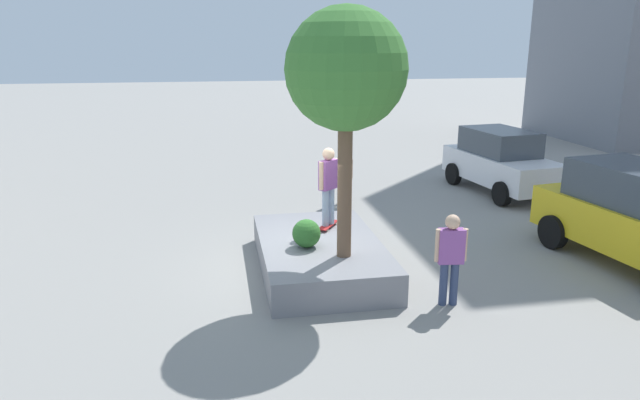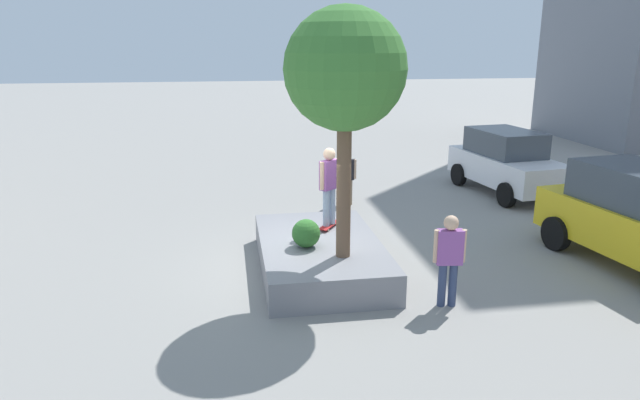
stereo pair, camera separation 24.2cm
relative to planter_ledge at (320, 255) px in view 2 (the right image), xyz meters
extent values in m
plane|color=gray|center=(-0.20, -0.30, -0.32)|extent=(120.00, 120.00, 0.00)
cube|color=gray|center=(0.00, 0.00, 0.00)|extent=(4.21, 2.51, 0.64)
cylinder|color=brown|center=(0.93, 0.31, 1.81)|extent=(0.28, 0.28, 2.98)
sphere|color=#3D7A33|center=(0.93, 0.31, 3.92)|extent=(2.26, 2.26, 2.26)
sphere|color=#2D6628|center=(0.31, -0.34, 0.62)|extent=(0.59, 0.59, 0.59)
cube|color=#A51E1E|center=(-0.85, 0.35, 0.39)|extent=(0.78, 0.61, 0.02)
sphere|color=beige|center=(-1.11, 0.42, 0.35)|extent=(0.06, 0.06, 0.06)
sphere|color=beige|center=(-1.01, 0.56, 0.35)|extent=(0.06, 0.06, 0.06)
sphere|color=beige|center=(-0.68, 0.13, 0.35)|extent=(0.06, 0.06, 0.06)
sphere|color=beige|center=(-0.59, 0.28, 0.35)|extent=(0.06, 0.06, 0.06)
cylinder|color=#8C9EB7|center=(-0.78, 0.27, 0.81)|extent=(0.15, 0.15, 0.84)
cylinder|color=#8C9EB7|center=(-0.91, 0.42, 0.81)|extent=(0.15, 0.15, 0.84)
cube|color=#8C4C99|center=(-0.85, 0.35, 1.56)|extent=(0.46, 0.49, 0.65)
cylinder|color=#D8AD8C|center=(-0.68, 0.16, 1.58)|extent=(0.10, 0.10, 0.62)
cylinder|color=#D8AD8C|center=(-1.01, 0.53, 1.58)|extent=(0.10, 0.10, 0.62)
sphere|color=#D8AD8C|center=(-0.85, 0.35, 2.02)|extent=(0.27, 0.27, 0.27)
cube|color=white|center=(-5.34, 6.91, 0.48)|extent=(4.51, 2.35, 0.86)
cube|color=#38424C|center=(-5.55, 6.89, 1.30)|extent=(2.60, 1.89, 0.78)
cylinder|color=black|center=(-4.08, 7.99, 0.04)|extent=(0.76, 0.31, 0.73)
cylinder|color=black|center=(-3.85, 6.19, 0.04)|extent=(0.76, 0.31, 0.73)
cylinder|color=black|center=(-6.82, 7.64, 0.04)|extent=(0.76, 0.31, 0.73)
cylinder|color=black|center=(-6.59, 5.84, 0.04)|extent=(0.76, 0.31, 0.73)
cylinder|color=black|center=(-0.58, 7.59, 0.08)|extent=(0.82, 0.34, 0.80)
cylinder|color=black|center=(-0.30, 5.64, 0.08)|extent=(0.82, 0.34, 0.80)
cylinder|color=#847056|center=(-4.91, 1.52, 0.06)|extent=(0.14, 0.14, 0.77)
cylinder|color=#847056|center=(-4.83, 1.69, 0.06)|extent=(0.14, 0.14, 0.77)
cube|color=black|center=(-4.87, 1.61, 0.75)|extent=(0.36, 0.47, 0.61)
cylinder|color=#D8AD8C|center=(-4.97, 1.40, 0.77)|extent=(0.09, 0.09, 0.57)
cylinder|color=#D8AD8C|center=(-4.77, 1.81, 0.77)|extent=(0.09, 0.09, 0.57)
sphere|color=#D8AD8C|center=(-4.87, 1.61, 1.18)|extent=(0.25, 0.25, 0.25)
cylinder|color=navy|center=(2.09, 1.93, 0.09)|extent=(0.15, 0.15, 0.83)
cylinder|color=navy|center=(2.11, 2.13, 0.09)|extent=(0.15, 0.15, 0.83)
cube|color=#8C4C99|center=(2.10, 2.03, 0.83)|extent=(0.25, 0.49, 0.65)
cylinder|color=#D8AD8C|center=(2.07, 1.79, 0.85)|extent=(0.10, 0.10, 0.61)
cylinder|color=#D8AD8C|center=(2.13, 2.27, 0.85)|extent=(0.10, 0.10, 0.61)
sphere|color=#D8AD8C|center=(2.10, 2.03, 1.29)|extent=(0.27, 0.27, 0.27)
camera|label=1|loc=(11.25, -2.07, 4.42)|focal=32.08mm
camera|label=2|loc=(11.29, -1.83, 4.42)|focal=32.08mm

